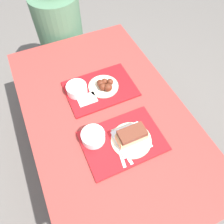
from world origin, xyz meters
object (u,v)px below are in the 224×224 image
object	(u,v)px
person_seated_across	(58,22)
bowl_coleslaw_near	(93,136)
tray_far	(100,89)
wings_plate_far	(104,85)
tray_near	(123,141)
brisket_sandwich_plate	(132,137)
bowl_coleslaw_far	(77,89)

from	to	relation	value
person_seated_across	bowl_coleslaw_near	bearing A→B (deg)	-96.55
tray_far	wings_plate_far	world-z (taller)	wings_plate_far
tray_near	tray_far	distance (m)	0.39
tray_far	brisket_sandwich_plate	xyz separation A→B (m)	(0.01, -0.41, 0.04)
bowl_coleslaw_far	person_seated_across	distance (m)	0.78
brisket_sandwich_plate	wings_plate_far	bearing A→B (deg)	87.86
brisket_sandwich_plate	person_seated_across	bearing A→B (deg)	92.57
brisket_sandwich_plate	person_seated_across	world-z (taller)	person_seated_across
bowl_coleslaw_near	bowl_coleslaw_far	distance (m)	0.35
tray_near	person_seated_across	xyz separation A→B (m)	(-0.01, 1.20, 0.00)
wings_plate_far	bowl_coleslaw_far	bearing A→B (deg)	168.14
tray_far	bowl_coleslaw_far	xyz separation A→B (m)	(-0.14, 0.03, 0.04)
brisket_sandwich_plate	wings_plate_far	xyz separation A→B (m)	(0.02, 0.41, -0.01)
bowl_coleslaw_near	bowl_coleslaw_far	world-z (taller)	same
bowl_coleslaw_far	wings_plate_far	bearing A→B (deg)	-11.86
bowl_coleslaw_far	brisket_sandwich_plate	bearing A→B (deg)	-70.75
tray_far	bowl_coleslaw_near	size ratio (longest dim) A/B	3.39
tray_far	bowl_coleslaw_near	xyz separation A→B (m)	(-0.17, -0.32, 0.04)
tray_far	person_seated_across	xyz separation A→B (m)	(-0.04, 0.80, 0.00)
bowl_coleslaw_near	bowl_coleslaw_far	xyz separation A→B (m)	(0.03, 0.35, 0.00)
tray_far	bowl_coleslaw_far	distance (m)	0.15
bowl_coleslaw_near	person_seated_across	distance (m)	1.13
wings_plate_far	tray_far	bearing A→B (deg)	169.41
brisket_sandwich_plate	bowl_coleslaw_far	size ratio (longest dim) A/B	1.72
bowl_coleslaw_near	person_seated_across	size ratio (longest dim) A/B	0.18
tray_near	wings_plate_far	xyz separation A→B (m)	(0.06, 0.39, 0.03)
brisket_sandwich_plate	tray_near	bearing A→B (deg)	156.26
bowl_coleslaw_near	tray_near	bearing A→B (deg)	-26.92
tray_far	bowl_coleslaw_near	bearing A→B (deg)	-118.33
tray_far	brisket_sandwich_plate	distance (m)	0.41
brisket_sandwich_plate	wings_plate_far	distance (m)	0.41
wings_plate_far	person_seated_across	bearing A→B (deg)	94.93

